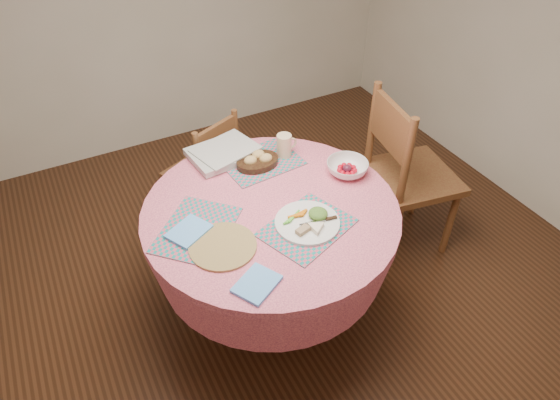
{
  "coord_description": "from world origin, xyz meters",
  "views": [
    {
      "loc": [
        -0.8,
        -1.61,
        2.31
      ],
      "look_at": [
        0.05,
        0.0,
        0.78
      ],
      "focal_mm": 32.0,
      "sensor_mm": 36.0,
      "label": 1
    }
  ],
  "objects_px": {
    "fruit_bowl": "(347,168)",
    "bread_bowl": "(258,160)",
    "chair_right": "(406,172)",
    "wicker_trivet": "(223,246)",
    "dinner_plate": "(309,221)",
    "dining_table": "(271,237)",
    "chair_back": "(207,170)",
    "latte_mug": "(285,145)"
  },
  "relations": [
    {
      "from": "fruit_bowl",
      "to": "bread_bowl",
      "type": "bearing_deg",
      "value": 144.06
    },
    {
      "from": "bread_bowl",
      "to": "chair_back",
      "type": "bearing_deg",
      "value": 104.5
    },
    {
      "from": "dining_table",
      "to": "fruit_bowl",
      "type": "bearing_deg",
      "value": 7.53
    },
    {
      "from": "chair_back",
      "to": "fruit_bowl",
      "type": "distance_m",
      "value": 0.99
    },
    {
      "from": "chair_right",
      "to": "latte_mug",
      "type": "height_order",
      "value": "chair_right"
    },
    {
      "from": "chair_back",
      "to": "dinner_plate",
      "type": "bearing_deg",
      "value": 74.11
    },
    {
      "from": "chair_right",
      "to": "chair_back",
      "type": "relative_size",
      "value": 1.25
    },
    {
      "from": "chair_back",
      "to": "latte_mug",
      "type": "distance_m",
      "value": 0.68
    },
    {
      "from": "wicker_trivet",
      "to": "fruit_bowl",
      "type": "xyz_separation_m",
      "value": [
        0.78,
        0.2,
        0.03
      ]
    },
    {
      "from": "wicker_trivet",
      "to": "latte_mug",
      "type": "bearing_deg",
      "value": 40.7
    },
    {
      "from": "chair_right",
      "to": "fruit_bowl",
      "type": "bearing_deg",
      "value": 107.12
    },
    {
      "from": "dinner_plate",
      "to": "bread_bowl",
      "type": "bearing_deg",
      "value": 90.73
    },
    {
      "from": "latte_mug",
      "to": "fruit_bowl",
      "type": "xyz_separation_m",
      "value": [
        0.21,
        -0.29,
        -0.04
      ]
    },
    {
      "from": "chair_back",
      "to": "wicker_trivet",
      "type": "distance_m",
      "value": 1.06
    },
    {
      "from": "dining_table",
      "to": "chair_right",
      "type": "height_order",
      "value": "chair_right"
    },
    {
      "from": "dining_table",
      "to": "fruit_bowl",
      "type": "xyz_separation_m",
      "value": [
        0.48,
        0.06,
        0.23
      ]
    },
    {
      "from": "dining_table",
      "to": "wicker_trivet",
      "type": "relative_size",
      "value": 4.13
    },
    {
      "from": "dining_table",
      "to": "dinner_plate",
      "type": "bearing_deg",
      "value": -61.46
    },
    {
      "from": "dining_table",
      "to": "chair_back",
      "type": "xyz_separation_m",
      "value": [
        -0.03,
        0.83,
        -0.12
      ]
    },
    {
      "from": "dining_table",
      "to": "chair_back",
      "type": "relative_size",
      "value": 1.48
    },
    {
      "from": "dinner_plate",
      "to": "fruit_bowl",
      "type": "height_order",
      "value": "fruit_bowl"
    },
    {
      "from": "dining_table",
      "to": "fruit_bowl",
      "type": "height_order",
      "value": "fruit_bowl"
    },
    {
      "from": "chair_back",
      "to": "fruit_bowl",
      "type": "relative_size",
      "value": 3.48
    },
    {
      "from": "chair_right",
      "to": "wicker_trivet",
      "type": "bearing_deg",
      "value": 111.3
    },
    {
      "from": "chair_back",
      "to": "dinner_plate",
      "type": "xyz_separation_m",
      "value": [
        0.13,
        -1.02,
        0.33
      ]
    },
    {
      "from": "bread_bowl",
      "to": "chair_right",
      "type": "bearing_deg",
      "value": -13.84
    },
    {
      "from": "chair_right",
      "to": "fruit_bowl",
      "type": "xyz_separation_m",
      "value": [
        -0.48,
        -0.06,
        0.23
      ]
    },
    {
      "from": "chair_right",
      "to": "bread_bowl",
      "type": "xyz_separation_m",
      "value": [
        -0.86,
        0.21,
        0.23
      ]
    },
    {
      "from": "chair_right",
      "to": "dinner_plate",
      "type": "height_order",
      "value": "chair_right"
    },
    {
      "from": "dining_table",
      "to": "chair_right",
      "type": "relative_size",
      "value": 1.18
    },
    {
      "from": "bread_bowl",
      "to": "dining_table",
      "type": "bearing_deg",
      "value": -105.68
    },
    {
      "from": "chair_back",
      "to": "bread_bowl",
      "type": "distance_m",
      "value": 0.62
    },
    {
      "from": "latte_mug",
      "to": "chair_back",
      "type": "bearing_deg",
      "value": 121.61
    },
    {
      "from": "chair_right",
      "to": "dinner_plate",
      "type": "relative_size",
      "value": 3.51
    },
    {
      "from": "wicker_trivet",
      "to": "dinner_plate",
      "type": "xyz_separation_m",
      "value": [
        0.41,
        -0.05,
        0.01
      ]
    },
    {
      "from": "fruit_bowl",
      "to": "dining_table",
      "type": "bearing_deg",
      "value": -172.47
    },
    {
      "from": "dining_table",
      "to": "wicker_trivet",
      "type": "bearing_deg",
      "value": -156.0
    },
    {
      "from": "dining_table",
      "to": "chair_right",
      "type": "bearing_deg",
      "value": 7.56
    },
    {
      "from": "fruit_bowl",
      "to": "latte_mug",
      "type": "bearing_deg",
      "value": 126.26
    },
    {
      "from": "wicker_trivet",
      "to": "dinner_plate",
      "type": "height_order",
      "value": "dinner_plate"
    },
    {
      "from": "chair_back",
      "to": "bread_bowl",
      "type": "bearing_deg",
      "value": 81.1
    },
    {
      "from": "bread_bowl",
      "to": "fruit_bowl",
      "type": "bearing_deg",
      "value": -35.94
    }
  ]
}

